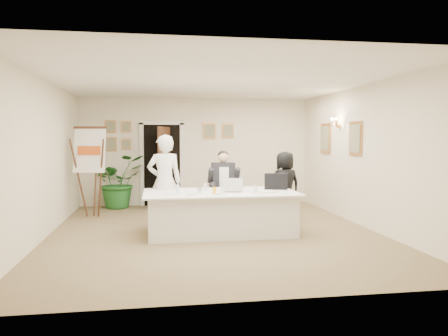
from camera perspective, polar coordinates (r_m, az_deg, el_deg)
The scene contains 28 objects.
floor at distance 8.26m, azimuth -1.33°, elevation -8.36°, with size 7.00×7.00×0.00m, color brown.
ceiling at distance 8.14m, azimuth -1.36°, elevation 11.28°, with size 6.00×7.00×0.02m, color white.
wall_back at distance 11.56m, azimuth -3.64°, elevation 2.16°, with size 6.00×0.10×2.80m, color white.
wall_front at distance 4.64m, azimuth 4.38°, elevation -0.57°, with size 6.00×0.10×2.80m, color white.
wall_left at distance 8.24m, azimuth -22.50°, elevation 1.13°, with size 0.10×7.00×2.80m, color white.
wall_right at distance 8.98m, azimuth 17.99°, elevation 1.45°, with size 0.10×7.00×2.80m, color white.
doorway at distance 11.35m, azimuth -7.99°, elevation 0.29°, with size 1.14×0.86×2.20m.
pictures_back_wall at distance 11.47m, azimuth -7.63°, elevation 4.37°, with size 3.40×0.06×0.80m, color #B87B3E, non-canonical shape.
pictures_right_wall at distance 10.05m, azimuth 14.78°, elevation 3.76°, with size 0.06×2.20×0.80m, color #B87B3E, non-canonical shape.
wall_sconce at distance 10.03m, azimuth 14.45°, elevation 5.77°, with size 0.20×0.30×0.24m, color #D28343, non-canonical shape.
conference_table at distance 8.09m, azimuth -0.49°, elevation -5.79°, with size 2.79×1.49×0.78m.
seated_man at distance 9.16m, azimuth -0.06°, elevation -2.35°, with size 0.65×0.69×1.51m, color black, non-canonical shape.
flip_chart at distance 10.04m, azimuth -16.89°, elevation -1.09°, with size 0.71×0.49×1.97m.
standing_man at distance 8.55m, azimuth -7.78°, elevation -1.79°, with size 0.66×0.44×1.82m, color silver.
standing_woman at distance 9.65m, azimuth 7.95°, elevation -2.19°, with size 0.72×0.47×1.47m, color black.
potted_palm at distance 11.29m, azimuth -13.64°, elevation -1.71°, with size 1.20×1.04×1.34m, color #1F5F22.
laptop at distance 8.05m, azimuth 0.99°, elevation -2.09°, with size 0.37×0.38×0.28m, color #B7BABC, non-canonical shape.
laptop_bag at distance 8.42m, azimuth 6.81°, elevation -1.75°, with size 0.44×0.12×0.31m, color black.
paper_stack at distance 7.91m, azimuth 5.67°, elevation -3.13°, with size 0.30×0.21×0.03m, color white.
plate_left at distance 7.68m, azimuth -6.98°, elevation -3.41°, with size 0.22×0.22×0.01m, color white.
plate_mid at distance 7.58m, azimuth -4.26°, elevation -3.49°, with size 0.20×0.20×0.01m, color white.
plate_near at distance 7.60m, azimuth -0.45°, elevation -3.46°, with size 0.24×0.24×0.01m, color white.
glass_a at distance 7.88m, azimuth -6.06°, elevation -2.76°, with size 0.06×0.06×0.14m, color silver.
glass_b at distance 7.72m, azimuth -0.17°, elevation -2.87°, with size 0.06×0.06×0.14m, color silver.
glass_c at distance 7.86m, azimuth 4.09°, elevation -2.76°, with size 0.06×0.06×0.14m, color silver.
glass_d at distance 8.15m, azimuth -2.48°, elevation -2.52°, with size 0.06×0.06×0.14m, color silver.
oj_glass at distance 7.66m, azimuth -1.26°, elevation -2.97°, with size 0.06×0.06×0.13m, color #FFB215.
steel_jug at distance 7.80m, azimuth -3.25°, elevation -2.92°, with size 0.10×0.10×0.11m, color silver.
Camera 1 is at (-1.07, -8.00, 1.77)m, focal length 35.00 mm.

